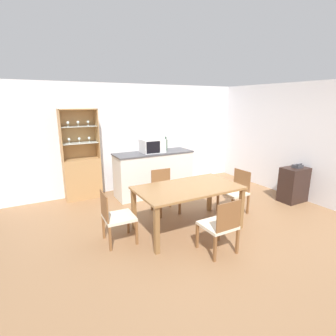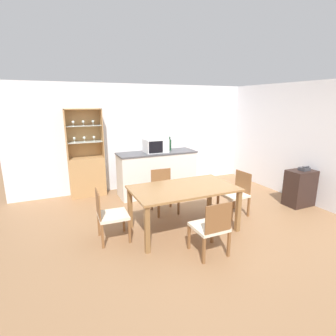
# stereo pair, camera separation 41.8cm
# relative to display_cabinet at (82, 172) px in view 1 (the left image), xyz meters

# --- Properties ---
(ground_plane) EXTENTS (18.00, 18.00, 0.00)m
(ground_plane) POSITION_rel_display_cabinet_xyz_m (1.71, -2.44, -0.60)
(ground_plane) COLOR #936B47
(wall_back) EXTENTS (6.80, 0.06, 2.55)m
(wall_back) POSITION_rel_display_cabinet_xyz_m (1.71, 0.19, 0.67)
(wall_back) COLOR silver
(wall_back) RESTS_ON ground_plane
(wall_right) EXTENTS (0.06, 4.60, 2.55)m
(wall_right) POSITION_rel_display_cabinet_xyz_m (4.29, -2.14, 0.67)
(wall_right) COLOR silver
(wall_right) RESTS_ON ground_plane
(kitchen_counter) EXTENTS (1.82, 0.63, 1.01)m
(kitchen_counter) POSITION_rel_display_cabinet_xyz_m (1.52, -0.54, -0.09)
(kitchen_counter) COLOR silver
(kitchen_counter) RESTS_ON ground_plane
(display_cabinet) EXTENTS (0.79, 0.34, 1.99)m
(display_cabinet) POSITION_rel_display_cabinet_xyz_m (0.00, 0.00, 0.00)
(display_cabinet) COLOR tan
(display_cabinet) RESTS_ON ground_plane
(dining_table) EXTENTS (1.73, 0.99, 0.76)m
(dining_table) POSITION_rel_display_cabinet_xyz_m (1.25, -2.41, 0.07)
(dining_table) COLOR olive
(dining_table) RESTS_ON ground_plane
(dining_chair_side_left_far) EXTENTS (0.47, 0.47, 0.83)m
(dining_chair_side_left_far) POSITION_rel_display_cabinet_xyz_m (0.04, -2.26, -0.18)
(dining_chair_side_left_far) COLOR beige
(dining_chair_side_left_far) RESTS_ON ground_plane
(dining_chair_head_near) EXTENTS (0.45, 0.45, 0.83)m
(dining_chair_head_near) POSITION_rel_display_cabinet_xyz_m (1.25, -3.25, -0.18)
(dining_chair_head_near) COLOR beige
(dining_chair_head_near) RESTS_ON ground_plane
(dining_chair_head_far) EXTENTS (0.47, 0.47, 0.83)m
(dining_chair_head_far) POSITION_rel_display_cabinet_xyz_m (1.25, -1.57, -0.18)
(dining_chair_head_far) COLOR beige
(dining_chair_head_far) RESTS_ON ground_plane
(dining_chair_side_right_far) EXTENTS (0.47, 0.47, 0.83)m
(dining_chair_side_right_far) POSITION_rel_display_cabinet_xyz_m (2.46, -2.26, -0.18)
(dining_chair_side_right_far) COLOR beige
(dining_chair_side_right_far) RESTS_ON ground_plane
(microwave) EXTENTS (0.51, 0.40, 0.30)m
(microwave) POSITION_rel_display_cabinet_xyz_m (1.49, -0.54, 0.56)
(microwave) COLOR silver
(microwave) RESTS_ON kitchen_counter
(wine_bottle) EXTENTS (0.07, 0.07, 0.32)m
(wine_bottle) POSITION_rel_display_cabinet_xyz_m (1.88, -0.46, 0.54)
(wine_bottle) COLOR #193D23
(wine_bottle) RESTS_ON kitchen_counter
(side_cabinet) EXTENTS (0.57, 0.39, 0.76)m
(side_cabinet) POSITION_rel_display_cabinet_xyz_m (3.98, -2.44, -0.22)
(side_cabinet) COLOR black
(side_cabinet) RESTS_ON ground_plane
(telephone) EXTENTS (0.18, 0.16, 0.10)m
(telephone) POSITION_rel_display_cabinet_xyz_m (4.02, -2.46, 0.20)
(telephone) COLOR #38383D
(telephone) RESTS_ON side_cabinet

